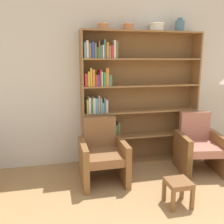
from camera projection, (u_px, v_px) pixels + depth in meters
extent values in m
cube|color=silver|center=(130.00, 81.00, 4.24)|extent=(12.00, 0.06, 2.75)
cube|color=olive|center=(82.00, 101.00, 3.93)|extent=(0.02, 0.30, 2.17)
cube|color=olive|center=(194.00, 97.00, 4.37)|extent=(0.02, 0.30, 2.17)
cube|color=olive|center=(143.00, 32.00, 3.93)|extent=(1.93, 0.30, 0.03)
cube|color=olive|center=(140.00, 159.00, 4.37)|extent=(1.93, 0.30, 0.03)
cube|color=brown|center=(138.00, 98.00, 4.29)|extent=(1.93, 0.01, 2.17)
cube|color=#4C756B|center=(87.00, 158.00, 4.07)|extent=(0.02, 0.13, 0.23)
cube|color=#B2A899|center=(88.00, 158.00, 4.09)|extent=(0.02, 0.16, 0.24)
cube|color=#334CB2|center=(91.00, 160.00, 4.11)|extent=(0.04, 0.17, 0.17)
cube|color=#388C47|center=(94.00, 156.00, 4.12)|extent=(0.04, 0.17, 0.26)
cube|color=#B2A899|center=(97.00, 159.00, 4.13)|extent=(0.04, 0.17, 0.18)
cube|color=red|center=(99.00, 156.00, 4.14)|extent=(0.04, 0.18, 0.28)
cube|color=#B2A899|center=(102.00, 158.00, 4.15)|extent=(0.02, 0.16, 0.20)
cube|color=black|center=(104.00, 155.00, 4.16)|extent=(0.03, 0.19, 0.27)
cube|color=#4C756B|center=(106.00, 156.00, 4.16)|extent=(0.03, 0.17, 0.24)
cube|color=#4C756B|center=(109.00, 158.00, 4.16)|extent=(0.04, 0.13, 0.18)
cube|color=red|center=(110.00, 156.00, 4.18)|extent=(0.02, 0.17, 0.22)
cube|color=olive|center=(140.00, 135.00, 4.28)|extent=(1.93, 0.30, 0.03)
cube|color=orange|center=(86.00, 133.00, 4.01)|extent=(0.03, 0.18, 0.19)
cube|color=red|center=(89.00, 132.00, 4.00)|extent=(0.03, 0.15, 0.21)
cube|color=#994C99|center=(91.00, 133.00, 4.03)|extent=(0.04, 0.19, 0.17)
cube|color=#334CB2|center=(93.00, 133.00, 4.05)|extent=(0.03, 0.20, 0.16)
cube|color=#B2A899|center=(96.00, 131.00, 4.04)|extent=(0.04, 0.18, 0.24)
cube|color=#4C756B|center=(98.00, 132.00, 4.05)|extent=(0.02, 0.19, 0.20)
cube|color=#334CB2|center=(100.00, 129.00, 4.06)|extent=(0.03, 0.19, 0.27)
cube|color=white|center=(102.00, 130.00, 4.06)|extent=(0.03, 0.17, 0.26)
cube|color=#388C47|center=(104.00, 132.00, 4.06)|extent=(0.02, 0.15, 0.19)
cube|color=red|center=(106.00, 130.00, 4.06)|extent=(0.04, 0.16, 0.25)
cube|color=black|center=(108.00, 131.00, 4.09)|extent=(0.02, 0.18, 0.21)
cube|color=red|center=(110.00, 130.00, 4.08)|extent=(0.02, 0.16, 0.25)
cube|color=#7F6B4C|center=(111.00, 130.00, 4.10)|extent=(0.03, 0.18, 0.24)
cube|color=#669EB2|center=(113.00, 131.00, 4.10)|extent=(0.02, 0.15, 0.19)
cube|color=#388C47|center=(115.00, 130.00, 4.12)|extent=(0.04, 0.18, 0.21)
cube|color=#7F6B4C|center=(118.00, 129.00, 4.13)|extent=(0.03, 0.19, 0.26)
cube|color=olive|center=(141.00, 111.00, 4.19)|extent=(1.93, 0.30, 0.02)
cube|color=black|center=(85.00, 105.00, 3.92)|extent=(0.02, 0.19, 0.24)
cube|color=gold|center=(87.00, 106.00, 3.93)|extent=(0.03, 0.19, 0.22)
cube|color=white|center=(89.00, 105.00, 3.93)|extent=(0.04, 0.18, 0.25)
cube|color=#388C47|center=(91.00, 106.00, 3.92)|extent=(0.02, 0.14, 0.24)
cube|color=white|center=(94.00, 105.00, 3.94)|extent=(0.04, 0.17, 0.24)
cube|color=#669EB2|center=(97.00, 106.00, 3.94)|extent=(0.04, 0.14, 0.23)
cube|color=#B2A899|center=(99.00, 104.00, 3.94)|extent=(0.02, 0.13, 0.28)
cube|color=#B2A899|center=(100.00, 105.00, 3.97)|extent=(0.03, 0.19, 0.23)
cube|color=#669EB2|center=(103.00, 107.00, 3.97)|extent=(0.03, 0.16, 0.16)
cube|color=#669EB2|center=(104.00, 105.00, 3.98)|extent=(0.02, 0.18, 0.23)
cube|color=white|center=(106.00, 106.00, 3.98)|extent=(0.03, 0.14, 0.20)
cube|color=olive|center=(141.00, 85.00, 4.10)|extent=(1.93, 0.30, 0.02)
cube|color=red|center=(86.00, 80.00, 3.83)|extent=(0.04, 0.16, 0.20)
cube|color=gold|center=(88.00, 79.00, 3.83)|extent=(0.03, 0.15, 0.23)
cube|color=gold|center=(91.00, 77.00, 3.82)|extent=(0.03, 0.13, 0.28)
cube|color=orange|center=(93.00, 78.00, 3.84)|extent=(0.04, 0.15, 0.26)
cube|color=red|center=(96.00, 80.00, 3.88)|extent=(0.04, 0.18, 0.18)
cube|color=#334CB2|center=(98.00, 80.00, 3.87)|extent=(0.02, 0.15, 0.18)
cube|color=red|center=(100.00, 78.00, 3.88)|extent=(0.02, 0.18, 0.26)
cube|color=white|center=(101.00, 79.00, 3.87)|extent=(0.02, 0.15, 0.22)
cube|color=#388C47|center=(104.00, 79.00, 3.90)|extent=(0.04, 0.18, 0.21)
cube|color=orange|center=(107.00, 77.00, 3.88)|extent=(0.04, 0.13, 0.28)
cube|color=#4C756B|center=(110.00, 80.00, 3.91)|extent=(0.04, 0.16, 0.17)
cube|color=olive|center=(142.00, 59.00, 4.02)|extent=(1.93, 0.30, 0.02)
cube|color=#669EB2|center=(85.00, 50.00, 3.72)|extent=(0.03, 0.12, 0.23)
cube|color=white|center=(87.00, 50.00, 3.72)|extent=(0.03, 0.12, 0.25)
cube|color=#7F6B4C|center=(90.00, 51.00, 3.73)|extent=(0.03, 0.12, 0.22)
cube|color=#334CB2|center=(92.00, 50.00, 3.77)|extent=(0.04, 0.19, 0.23)
cube|color=#7F6B4C|center=(95.00, 51.00, 3.77)|extent=(0.03, 0.16, 0.22)
cube|color=#388C47|center=(97.00, 53.00, 3.78)|extent=(0.02, 0.14, 0.16)
cube|color=#7F6B4C|center=(98.00, 50.00, 3.79)|extent=(0.02, 0.19, 0.24)
cube|color=#4C756B|center=(100.00, 52.00, 3.78)|extent=(0.03, 0.14, 0.19)
cube|color=white|center=(102.00, 52.00, 3.80)|extent=(0.02, 0.17, 0.20)
cube|color=#4C756B|center=(104.00, 49.00, 3.80)|extent=(0.02, 0.17, 0.28)
cube|color=orange|center=(107.00, 51.00, 3.83)|extent=(0.04, 0.19, 0.23)
cube|color=#B2A899|center=(109.00, 52.00, 3.82)|extent=(0.02, 0.15, 0.19)
cube|color=red|center=(111.00, 52.00, 3.84)|extent=(0.04, 0.18, 0.19)
cube|color=white|center=(114.00, 49.00, 3.83)|extent=(0.03, 0.16, 0.27)
cube|color=#7F6B4C|center=(116.00, 50.00, 3.86)|extent=(0.03, 0.19, 0.25)
cylinder|color=#C67547|center=(103.00, 27.00, 3.78)|extent=(0.15, 0.15, 0.09)
torus|color=#C67547|center=(103.00, 24.00, 3.77)|extent=(0.17, 0.17, 0.02)
cylinder|color=#C67547|center=(128.00, 27.00, 3.87)|extent=(0.15, 0.15, 0.10)
torus|color=#C67547|center=(128.00, 24.00, 3.86)|extent=(0.17, 0.17, 0.02)
cylinder|color=silver|center=(157.00, 27.00, 3.97)|extent=(0.22, 0.22, 0.12)
torus|color=silver|center=(157.00, 24.00, 3.96)|extent=(0.24, 0.24, 0.02)
cylinder|color=slate|center=(180.00, 26.00, 4.05)|extent=(0.15, 0.15, 0.17)
cylinder|color=slate|center=(180.00, 19.00, 4.03)|extent=(0.08, 0.08, 0.04)
cube|color=brown|center=(128.00, 177.00, 3.35)|extent=(0.07, 0.07, 0.35)
cube|color=brown|center=(86.00, 182.00, 3.22)|extent=(0.07, 0.07, 0.35)
cube|color=brown|center=(117.00, 160.00, 3.93)|extent=(0.07, 0.07, 0.35)
cube|color=brown|center=(81.00, 163.00, 3.81)|extent=(0.07, 0.07, 0.35)
cube|color=brown|center=(103.00, 156.00, 3.53)|extent=(0.48, 0.64, 0.12)
cube|color=brown|center=(100.00, 132.00, 3.75)|extent=(0.48, 0.12, 0.48)
cube|color=brown|center=(122.00, 160.00, 3.61)|extent=(0.08, 0.68, 0.59)
cube|color=brown|center=(84.00, 164.00, 3.49)|extent=(0.08, 0.68, 0.59)
cube|color=brown|center=(188.00, 169.00, 3.61)|extent=(0.08, 0.08, 0.35)
cube|color=brown|center=(208.00, 153.00, 4.23)|extent=(0.08, 0.08, 0.35)
cube|color=brown|center=(175.00, 153.00, 4.20)|extent=(0.08, 0.08, 0.35)
cube|color=#B2705B|center=(200.00, 148.00, 3.88)|extent=(0.58, 0.71, 0.12)
cube|color=#B2705B|center=(194.00, 126.00, 4.10)|extent=(0.49, 0.20, 0.48)
cube|color=brown|center=(217.00, 152.00, 3.91)|extent=(0.20, 0.68, 0.59)
cube|color=brown|center=(182.00, 153.00, 3.88)|extent=(0.20, 0.68, 0.59)
cube|color=brown|center=(164.00, 191.00, 3.08)|extent=(0.04, 0.04, 0.26)
cube|color=brown|center=(182.00, 189.00, 3.14)|extent=(0.04, 0.04, 0.26)
cube|color=brown|center=(173.00, 202.00, 2.85)|extent=(0.04, 0.04, 0.26)
cube|color=brown|center=(192.00, 199.00, 2.91)|extent=(0.04, 0.04, 0.26)
cube|color=brown|center=(179.00, 183.00, 2.96)|extent=(0.28, 0.28, 0.06)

